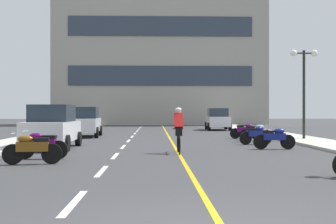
{
  "coord_description": "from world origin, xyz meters",
  "views": [
    {
      "loc": [
        -0.65,
        -5.6,
        1.53
      ],
      "look_at": [
        0.1,
        18.66,
        1.52
      ],
      "focal_mm": 48.01,
      "sensor_mm": 36.0,
      "label": 1
    }
  ],
  "objects_px": {
    "motorcycle_4": "(275,138)",
    "cyclist_rider": "(179,129)",
    "parked_car_far": "(218,119)",
    "motorcycle_7": "(245,130)",
    "parked_car_near": "(52,126)",
    "motorcycle_2": "(32,148)",
    "street_lamp_mid": "(304,73)",
    "motorcycle_6": "(256,132)",
    "motorcycle_5": "(256,134)",
    "parked_car_mid": "(84,122)",
    "motorcycle_3": "(41,144)"
  },
  "relations": [
    {
      "from": "parked_car_far",
      "to": "motorcycle_2",
      "type": "height_order",
      "value": "parked_car_far"
    },
    {
      "from": "parked_car_near",
      "to": "parked_car_far",
      "type": "height_order",
      "value": "same"
    },
    {
      "from": "motorcycle_5",
      "to": "motorcycle_6",
      "type": "xyz_separation_m",
      "value": [
        0.59,
        2.61,
        0.0
      ]
    },
    {
      "from": "motorcycle_7",
      "to": "motorcycle_2",
      "type": "bearing_deg",
      "value": -125.91
    },
    {
      "from": "motorcycle_2",
      "to": "motorcycle_7",
      "type": "distance_m",
      "value": 14.84
    },
    {
      "from": "parked_car_far",
      "to": "motorcycle_2",
      "type": "xyz_separation_m",
      "value": [
        -8.88,
        -24.22,
        -0.44
      ]
    },
    {
      "from": "motorcycle_2",
      "to": "cyclist_rider",
      "type": "xyz_separation_m",
      "value": [
        4.46,
        3.38,
        0.41
      ]
    },
    {
      "from": "motorcycle_3",
      "to": "motorcycle_5",
      "type": "distance_m",
      "value": 10.45
    },
    {
      "from": "motorcycle_5",
      "to": "motorcycle_7",
      "type": "bearing_deg",
      "value": 85.02
    },
    {
      "from": "street_lamp_mid",
      "to": "motorcycle_6",
      "type": "xyz_separation_m",
      "value": [
        -2.54,
        0.01,
        -3.11
      ]
    },
    {
      "from": "motorcycle_6",
      "to": "motorcycle_7",
      "type": "bearing_deg",
      "value": 96.91
    },
    {
      "from": "parked_car_near",
      "to": "motorcycle_2",
      "type": "distance_m",
      "value": 5.74
    },
    {
      "from": "motorcycle_6",
      "to": "motorcycle_2",
      "type": "bearing_deg",
      "value": -130.93
    },
    {
      "from": "parked_car_mid",
      "to": "motorcycle_4",
      "type": "distance_m",
      "value": 13.2
    },
    {
      "from": "parked_car_far",
      "to": "motorcycle_5",
      "type": "bearing_deg",
      "value": -91.9
    },
    {
      "from": "cyclist_rider",
      "to": "motorcycle_2",
      "type": "bearing_deg",
      "value": -142.82
    },
    {
      "from": "motorcycle_3",
      "to": "motorcycle_5",
      "type": "xyz_separation_m",
      "value": [
        8.42,
        6.19,
        0.0
      ]
    },
    {
      "from": "parked_car_near",
      "to": "motorcycle_4",
      "type": "xyz_separation_m",
      "value": [
        9.16,
        -0.71,
        -0.44
      ]
    },
    {
      "from": "motorcycle_2",
      "to": "motorcycle_6",
      "type": "height_order",
      "value": "same"
    },
    {
      "from": "motorcycle_4",
      "to": "cyclist_rider",
      "type": "distance_m",
      "value": 4.33
    },
    {
      "from": "cyclist_rider",
      "to": "motorcycle_4",
      "type": "bearing_deg",
      "value": 21.63
    },
    {
      "from": "parked_car_far",
      "to": "motorcycle_2",
      "type": "bearing_deg",
      "value": -110.12
    },
    {
      "from": "motorcycle_7",
      "to": "parked_car_far",
      "type": "bearing_deg",
      "value": 89.2
    },
    {
      "from": "parked_car_near",
      "to": "street_lamp_mid",
      "type": "bearing_deg",
      "value": 20.69
    },
    {
      "from": "parked_car_far",
      "to": "motorcycle_5",
      "type": "relative_size",
      "value": 2.6
    },
    {
      "from": "motorcycle_6",
      "to": "cyclist_rider",
      "type": "bearing_deg",
      "value": -122.86
    },
    {
      "from": "motorcycle_6",
      "to": "street_lamp_mid",
      "type": "bearing_deg",
      "value": -0.23
    },
    {
      "from": "motorcycle_3",
      "to": "motorcycle_4",
      "type": "height_order",
      "value": "same"
    },
    {
      "from": "motorcycle_2",
      "to": "cyclist_rider",
      "type": "relative_size",
      "value": 0.96
    },
    {
      "from": "street_lamp_mid",
      "to": "parked_car_far",
      "type": "height_order",
      "value": "street_lamp_mid"
    },
    {
      "from": "motorcycle_4",
      "to": "motorcycle_6",
      "type": "bearing_deg",
      "value": 85.15
    },
    {
      "from": "motorcycle_5",
      "to": "motorcycle_6",
      "type": "distance_m",
      "value": 2.67
    },
    {
      "from": "cyclist_rider",
      "to": "motorcycle_6",
      "type": "bearing_deg",
      "value": 57.14
    },
    {
      "from": "parked_car_near",
      "to": "motorcycle_5",
      "type": "bearing_deg",
      "value": 12.46
    },
    {
      "from": "motorcycle_2",
      "to": "motorcycle_4",
      "type": "relative_size",
      "value": 1.0
    },
    {
      "from": "motorcycle_5",
      "to": "motorcycle_7",
      "type": "distance_m",
      "value": 4.36
    },
    {
      "from": "parked_car_near",
      "to": "motorcycle_4",
      "type": "distance_m",
      "value": 9.2
    },
    {
      "from": "street_lamp_mid",
      "to": "motorcycle_5",
      "type": "distance_m",
      "value": 5.12
    },
    {
      "from": "parked_car_far",
      "to": "motorcycle_7",
      "type": "height_order",
      "value": "parked_car_far"
    },
    {
      "from": "motorcycle_4",
      "to": "street_lamp_mid",
      "type": "bearing_deg",
      "value": 60.55
    },
    {
      "from": "motorcycle_7",
      "to": "motorcycle_4",
      "type": "bearing_deg",
      "value": -91.95
    },
    {
      "from": "parked_car_far",
      "to": "motorcycle_2",
      "type": "relative_size",
      "value": 2.51
    },
    {
      "from": "parked_car_far",
      "to": "motorcycle_7",
      "type": "bearing_deg",
      "value": -90.8
    },
    {
      "from": "parked_car_mid",
      "to": "motorcycle_2",
      "type": "height_order",
      "value": "parked_car_mid"
    },
    {
      "from": "street_lamp_mid",
      "to": "motorcycle_5",
      "type": "relative_size",
      "value": 2.85
    },
    {
      "from": "cyclist_rider",
      "to": "parked_car_far",
      "type": "bearing_deg",
      "value": 78.03
    },
    {
      "from": "parked_car_mid",
      "to": "motorcycle_7",
      "type": "relative_size",
      "value": 2.54
    },
    {
      "from": "motorcycle_3",
      "to": "motorcycle_4",
      "type": "relative_size",
      "value": 1.0
    },
    {
      "from": "motorcycle_6",
      "to": "motorcycle_4",
      "type": "bearing_deg",
      "value": -94.85
    },
    {
      "from": "motorcycle_3",
      "to": "motorcycle_7",
      "type": "xyz_separation_m",
      "value": [
        8.8,
        10.53,
        0.0
      ]
    }
  ]
}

